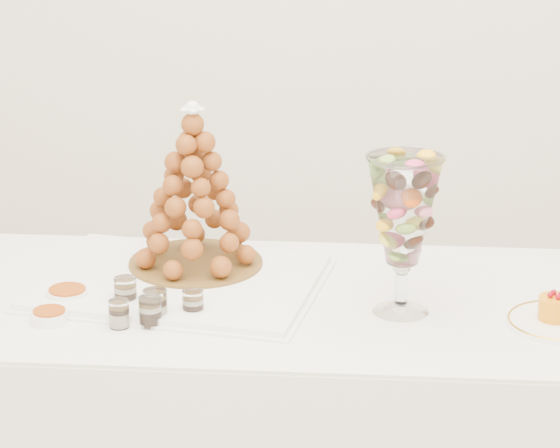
# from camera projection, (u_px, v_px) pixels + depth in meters

# --- Properties ---
(buffet_table) EXTENTS (1.98, 0.85, 0.74)m
(buffet_table) POSITION_uv_depth(u_px,v_px,m) (307.00, 439.00, 3.25)
(buffet_table) COLOR white
(buffet_table) RESTS_ON ground
(lace_tray) EXTENTS (0.71, 0.57, 0.02)m
(lace_tray) POSITION_uv_depth(u_px,v_px,m) (178.00, 283.00, 3.20)
(lace_tray) COLOR white
(lace_tray) RESTS_ON buffet_table
(macaron_vase) EXTENTS (0.17, 0.17, 0.37)m
(macaron_vase) POSITION_uv_depth(u_px,v_px,m) (404.00, 212.00, 2.98)
(macaron_vase) COLOR white
(macaron_vase) RESTS_ON buffet_table
(cake_plate) EXTENTS (0.23, 0.23, 0.01)m
(cake_plate) POSITION_uv_depth(u_px,v_px,m) (558.00, 322.00, 2.99)
(cake_plate) COLOR white
(cake_plate) RESTS_ON buffet_table
(verrine_a) EXTENTS (0.06, 0.06, 0.07)m
(verrine_a) POSITION_uv_depth(u_px,v_px,m) (125.00, 292.00, 3.07)
(verrine_a) COLOR white
(verrine_a) RESTS_ON buffet_table
(verrine_b) EXTENTS (0.07, 0.07, 0.07)m
(verrine_b) POSITION_uv_depth(u_px,v_px,m) (155.00, 306.00, 3.00)
(verrine_b) COLOR white
(verrine_b) RESTS_ON buffet_table
(verrine_c) EXTENTS (0.06, 0.06, 0.07)m
(verrine_c) POSITION_uv_depth(u_px,v_px,m) (193.00, 304.00, 3.02)
(verrine_c) COLOR white
(verrine_c) RESTS_ON buffet_table
(verrine_d) EXTENTS (0.05, 0.05, 0.06)m
(verrine_d) POSITION_uv_depth(u_px,v_px,m) (119.00, 314.00, 2.97)
(verrine_d) COLOR white
(verrine_d) RESTS_ON buffet_table
(verrine_e) EXTENTS (0.06, 0.06, 0.07)m
(verrine_e) POSITION_uv_depth(u_px,v_px,m) (150.00, 312.00, 2.97)
(verrine_e) COLOR white
(verrine_e) RESTS_ON buffet_table
(ramekin_back) EXTENTS (0.10, 0.10, 0.03)m
(ramekin_back) POSITION_uv_depth(u_px,v_px,m) (67.00, 296.00, 3.11)
(ramekin_back) COLOR white
(ramekin_back) RESTS_ON buffet_table
(ramekin_front) EXTENTS (0.08, 0.08, 0.03)m
(ramekin_front) POSITION_uv_depth(u_px,v_px,m) (49.00, 317.00, 3.00)
(ramekin_front) COLOR white
(ramekin_front) RESTS_ON buffet_table
(croquembouche) EXTENTS (0.33, 0.33, 0.41)m
(croquembouche) POSITION_uv_depth(u_px,v_px,m) (194.00, 187.00, 3.21)
(croquembouche) COLOR brown
(croquembouche) RESTS_ON lace_tray
(mousse_cake) EXTENTS (0.08, 0.08, 0.07)m
(mousse_cake) POSITION_uv_depth(u_px,v_px,m) (555.00, 308.00, 2.98)
(mousse_cake) COLOR orange
(mousse_cake) RESTS_ON cake_plate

